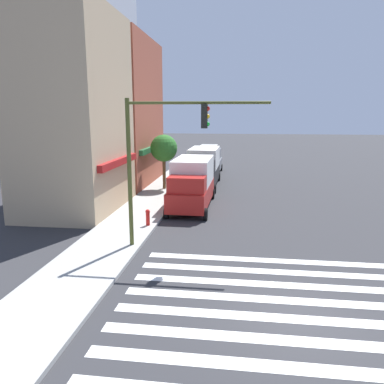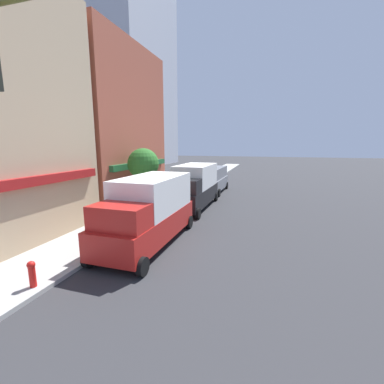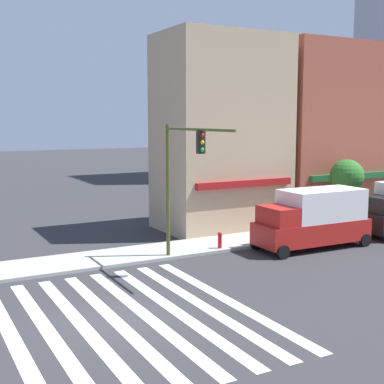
% 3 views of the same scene
% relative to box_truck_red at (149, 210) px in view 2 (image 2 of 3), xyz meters
% --- Properties ---
extents(storefront_row, '(17.27, 5.30, 11.62)m').
position_rel_box_truck_red_xyz_m(storefront_row, '(3.49, 6.80, 4.22)').
color(storefront_row, tan).
rests_on(storefront_row, ground_plane).
extents(tower_distant, '(21.95, 10.23, 54.70)m').
position_rel_box_truck_red_xyz_m(tower_distant, '(40.58, 22.41, 25.77)').
color(tower_distant, '#B2B7C1').
rests_on(tower_distant, ground_plane).
extents(box_truck_red, '(6.23, 2.42, 3.04)m').
position_rel_box_truck_red_xyz_m(box_truck_red, '(0.00, 0.00, 0.00)').
color(box_truck_red, '#B21E19').
rests_on(box_truck_red, ground_plane).
extents(box_truck_black, '(6.23, 2.42, 3.04)m').
position_rel_box_truck_red_xyz_m(box_truck_black, '(7.16, 0.00, 0.00)').
color(box_truck_black, black).
rests_on(box_truck_black, ground_plane).
extents(van_grey, '(5.03, 2.22, 2.34)m').
position_rel_box_truck_red_xyz_m(van_grey, '(13.55, -0.00, -0.30)').
color(van_grey, slate).
rests_on(van_grey, ground_plane).
extents(pedestrian_grey_coat, '(0.32, 0.32, 1.77)m').
position_rel_box_truck_red_xyz_m(pedestrian_grey_coat, '(7.19, 2.00, -0.51)').
color(pedestrian_grey_coat, '#23232D').
rests_on(pedestrian_grey_coat, sidewalk_left).
extents(fire_hydrant, '(0.24, 0.24, 0.84)m').
position_rel_box_truck_red_xyz_m(fire_hydrant, '(-4.61, 1.70, -0.97)').
color(fire_hydrant, red).
rests_on(fire_hydrant, sidewalk_left).
extents(street_tree, '(2.03, 2.03, 4.10)m').
position_rel_box_truck_red_xyz_m(street_tree, '(4.99, 2.80, 1.62)').
color(street_tree, brown).
rests_on(street_tree, sidewalk_left).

